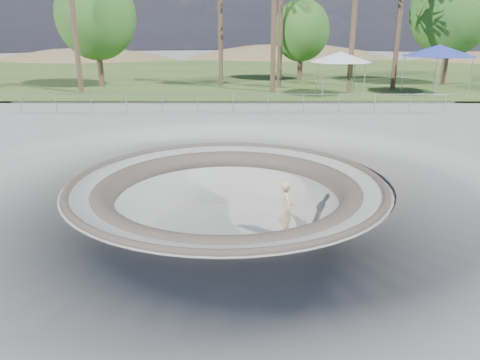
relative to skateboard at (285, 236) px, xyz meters
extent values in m
plane|color=#999894|center=(-1.93, 0.17, 1.83)|extent=(180.00, 180.00, 0.00)
torus|color=#999894|center=(-1.93, 0.17, -0.17)|extent=(14.00, 14.00, 4.00)
cylinder|color=#999894|center=(-1.93, 0.17, -0.12)|extent=(6.60, 6.60, 0.10)
torus|color=#544D43|center=(-1.93, 0.17, 1.81)|extent=(10.24, 10.24, 0.24)
torus|color=#544D43|center=(-1.93, 0.17, 1.38)|extent=(8.91, 8.91, 0.81)
cube|color=#3A5A24|center=(-1.93, 34.17, 2.05)|extent=(180.00, 36.00, 0.12)
ellipsoid|color=olive|center=(-23.93, 55.17, -4.60)|extent=(50.40, 36.00, 23.40)
ellipsoid|color=olive|center=(6.07, 60.17, -6.03)|extent=(61.60, 44.00, 28.60)
cylinder|color=#94979C|center=(-1.93, 12.17, 3.00)|extent=(25.00, 0.05, 0.05)
cylinder|color=#94979C|center=(-1.93, 12.17, 2.55)|extent=(25.00, 0.05, 0.05)
cube|color=olive|center=(0.00, 0.00, 0.01)|extent=(0.84, 0.48, 0.02)
cylinder|color=#ACADB1|center=(0.00, 0.00, -0.03)|extent=(0.09, 0.17, 0.04)
cylinder|color=#ACADB1|center=(0.00, 0.00, -0.03)|extent=(0.09, 0.17, 0.04)
cylinder|color=silver|center=(0.00, 0.00, -0.03)|extent=(0.07, 0.05, 0.06)
cylinder|color=silver|center=(0.00, 0.00, -0.03)|extent=(0.07, 0.05, 0.06)
cylinder|color=silver|center=(0.00, 0.00, -0.03)|extent=(0.07, 0.05, 0.06)
cylinder|color=silver|center=(0.00, 0.00, -0.03)|extent=(0.07, 0.05, 0.06)
imported|color=#CBB683|center=(0.00, 0.00, 0.97)|extent=(0.53, 0.74, 1.90)
cylinder|color=#94979C|center=(3.87, 16.82, 3.18)|extent=(0.06, 0.06, 2.13)
cylinder|color=#94979C|center=(6.58, 16.82, 3.18)|extent=(0.06, 0.06, 2.13)
cylinder|color=#94979C|center=(3.87, 19.53, 3.18)|extent=(0.06, 0.06, 2.13)
cylinder|color=#94979C|center=(6.58, 19.53, 3.18)|extent=(0.06, 0.06, 2.13)
cube|color=silver|center=(5.23, 18.17, 4.34)|extent=(2.93, 2.93, 0.08)
cone|color=silver|center=(5.23, 18.17, 4.68)|extent=(5.75, 5.75, 0.68)
cylinder|color=#94979C|center=(10.53, 17.34, 3.34)|extent=(0.06, 0.06, 2.45)
cylinder|color=#94979C|center=(13.65, 17.34, 3.34)|extent=(0.06, 0.06, 2.45)
cylinder|color=#94979C|center=(10.53, 20.46, 3.34)|extent=(0.06, 0.06, 2.45)
cylinder|color=#94979C|center=(13.65, 20.46, 3.34)|extent=(0.06, 0.06, 2.45)
cube|color=#2F38AA|center=(12.09, 18.90, 4.67)|extent=(4.43, 4.43, 0.08)
cone|color=#2F38AA|center=(12.09, 18.90, 5.06)|extent=(6.00, 6.00, 0.78)
cylinder|color=brown|center=(-12.87, 19.38, 6.93)|extent=(0.36, 0.36, 9.85)
cylinder|color=brown|center=(-3.03, 23.20, 6.92)|extent=(0.36, 0.36, 9.84)
cylinder|color=brown|center=(0.79, 19.77, 7.54)|extent=(0.36, 0.36, 11.08)
cylinder|color=brown|center=(1.46, 22.33, 5.96)|extent=(0.36, 0.36, 7.91)
cylinder|color=brown|center=(6.20, 19.35, 6.29)|extent=(0.36, 0.36, 8.58)
cylinder|color=brown|center=(9.88, 21.15, 6.60)|extent=(0.36, 0.36, 9.19)
cylinder|color=brown|center=(-12.36, 22.83, 4.51)|extent=(0.44, 0.44, 5.02)
ellipsoid|color=#2D6422|center=(-12.36, 22.83, 7.38)|extent=(5.99, 5.45, 6.54)
cylinder|color=brown|center=(3.67, 27.49, 4.00)|extent=(0.44, 0.44, 3.98)
ellipsoid|color=#2D6422|center=(3.67, 27.49, 6.27)|extent=(4.76, 4.33, 5.19)
cylinder|color=brown|center=(15.04, 24.62, 4.69)|extent=(0.44, 0.44, 5.38)
ellipsoid|color=#2D6422|center=(15.04, 24.62, 7.77)|extent=(6.43, 5.84, 7.01)
camera|label=1|loc=(-1.50, -14.22, 6.67)|focal=35.00mm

